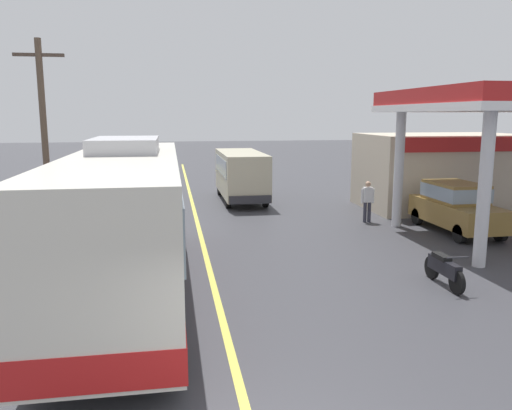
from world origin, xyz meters
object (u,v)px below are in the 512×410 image
at_px(minibus_opposing_lane, 241,172).
at_px(motorcycle_parked_forecourt, 444,269).
at_px(pedestrian_near_pump, 368,199).
at_px(car_at_pump, 456,205).
at_px(coach_bus_main, 125,223).

distance_m(minibus_opposing_lane, motorcycle_parked_forecourt, 14.11).
bearing_deg(pedestrian_near_pump, car_at_pump, -40.10).
distance_m(coach_bus_main, car_at_pump, 12.31).
xyz_separation_m(coach_bus_main, motorcycle_parked_forecourt, (7.81, -0.86, -1.28)).
xyz_separation_m(coach_bus_main, car_at_pump, (11.38, 4.64, -0.71)).
xyz_separation_m(motorcycle_parked_forecourt, pedestrian_near_pump, (1.03, 7.65, 0.49)).
distance_m(coach_bus_main, minibus_opposing_lane, 13.62).
height_order(coach_bus_main, car_at_pump, coach_bus_main).
bearing_deg(pedestrian_near_pump, coach_bus_main, -142.45).
relative_size(car_at_pump, motorcycle_parked_forecourt, 2.33).
height_order(car_at_pump, motorcycle_parked_forecourt, car_at_pump).
height_order(coach_bus_main, minibus_opposing_lane, coach_bus_main).
relative_size(minibus_opposing_lane, motorcycle_parked_forecourt, 3.41).
bearing_deg(car_at_pump, coach_bus_main, -157.80).
height_order(car_at_pump, minibus_opposing_lane, minibus_opposing_lane).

